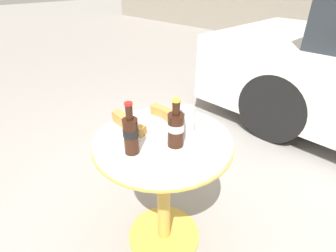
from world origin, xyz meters
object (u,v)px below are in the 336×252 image
Objects in this scene: bistro_table at (163,170)px; cola_bottle_right at (175,128)px; lunch_plate_near at (127,127)px; lunch_plate_far at (169,118)px; cola_bottle_left at (131,134)px; drinking_glass at (187,123)px.

cola_bottle_right reaches higher than bistro_table.
bistro_table is 3.10× the size of lunch_plate_near.
lunch_plate_near is 0.22m from lunch_plate_far.
lunch_plate_near is (-0.24, -0.08, -0.07)m from cola_bottle_right.
lunch_plate_near is at bearing 150.09° from cola_bottle_left.
cola_bottle_left is (-0.01, -0.17, 0.28)m from bistro_table.
bistro_table is 0.28m from drinking_glass.
bistro_table is 0.27m from lunch_plate_far.
cola_bottle_left is at bearing -74.84° from lunch_plate_far.
lunch_plate_far is (-0.15, 0.03, -0.04)m from drinking_glass.
cola_bottle_right is 0.99× the size of lunch_plate_far.
cola_bottle_left is at bearing -118.67° from cola_bottle_right.
lunch_plate_near reaches higher than bistro_table.
cola_bottle_right reaches higher than lunch_plate_far.
bistro_table is 0.29m from cola_bottle_right.
cola_bottle_right is at bearing 18.40° from lunch_plate_near.
lunch_plate_near is 1.00× the size of lunch_plate_far.
cola_bottle_left is 0.19m from lunch_plate_near.
cola_bottle_left reaches higher than lunch_plate_near.
drinking_glass reaches higher than bistro_table.
cola_bottle_right is at bearing 61.33° from cola_bottle_left.
lunch_plate_near is at bearing -152.90° from bistro_table.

